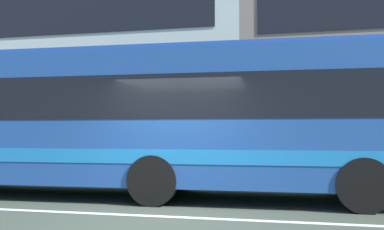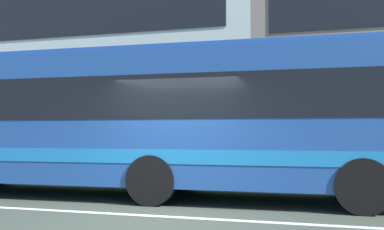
# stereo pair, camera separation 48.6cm
# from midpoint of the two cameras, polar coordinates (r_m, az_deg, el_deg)

# --- Properties ---
(ground_plane) EXTENTS (160.00, 160.00, 0.00)m
(ground_plane) POSITION_cam_midpoint_polar(r_m,az_deg,el_deg) (7.78, -5.71, -12.97)
(ground_plane) COLOR #384035
(lane_centre_line) EXTENTS (60.00, 0.16, 0.01)m
(lane_centre_line) POSITION_cam_midpoint_polar(r_m,az_deg,el_deg) (7.78, -5.71, -12.94)
(lane_centre_line) COLOR silver
(lane_centre_line) RESTS_ON ground_plane
(hedge_row_far) EXTENTS (20.45, 1.10, 1.11)m
(hedge_row_far) POSITION_cam_midpoint_polar(r_m,az_deg,el_deg) (12.88, 5.31, -6.22)
(hedge_row_far) COLOR #194616
(hedge_row_far) RESTS_ON ground_plane
(apartment_block_left) EXTENTS (25.28, 8.61, 12.21)m
(apartment_block_left) POSITION_cam_midpoint_polar(r_m,az_deg,el_deg) (27.12, -21.09, 7.79)
(apartment_block_left) COLOR silver
(apartment_block_left) RESTS_ON ground_plane
(transit_bus) EXTENTS (11.33, 2.81, 3.24)m
(transit_bus) POSITION_cam_midpoint_polar(r_m,az_deg,el_deg) (10.05, -8.42, -0.30)
(transit_bus) COLOR #204B93
(transit_bus) RESTS_ON ground_plane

